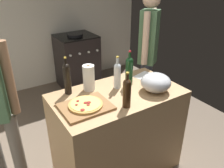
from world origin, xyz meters
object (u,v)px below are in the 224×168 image
wine_bottle_amber (129,70)px  wine_bottle_dark (67,77)px  mixing_bowl (156,82)px  paper_towel_roll (89,78)px  stove (77,61)px  wine_bottle_clear (117,74)px  person_in_red (148,52)px  wine_bottle_green (127,92)px  pizza (86,104)px

wine_bottle_amber → wine_bottle_dark: (-0.57, 0.15, 0.01)m
mixing_bowl → paper_towel_roll: (-0.51, 0.35, 0.04)m
stove → paper_towel_roll: bearing=-110.5°
wine_bottle_clear → person_in_red: size_ratio=0.18×
mixing_bowl → wine_bottle_green: wine_bottle_green is taller
wine_bottle_amber → paper_towel_roll: bearing=164.0°
stove → person_in_red: size_ratio=0.56×
wine_bottle_green → wine_bottle_dark: wine_bottle_dark is taller
pizza → mixing_bowl: (0.68, -0.08, 0.05)m
wine_bottle_green → person_in_red: (0.89, 0.78, -0.05)m
mixing_bowl → wine_bottle_amber: 0.28m
paper_towel_roll → wine_bottle_clear: bearing=-24.0°
wine_bottle_green → stove: 2.43m
wine_bottle_dark → stove: size_ratio=0.36×
wine_bottle_green → person_in_red: size_ratio=0.18×
paper_towel_roll → person_in_red: (1.01, 0.35, -0.04)m
pizza → mixing_bowl: bearing=-6.9°
pizza → mixing_bowl: 0.68m
pizza → wine_bottle_dark: size_ratio=0.80×
person_in_red → wine_bottle_amber: bearing=-143.8°
wine_bottle_clear → person_in_red: (0.76, 0.46, -0.05)m
wine_bottle_amber → wine_bottle_green: bearing=-128.7°
mixing_bowl → stove: 2.28m
paper_towel_roll → wine_bottle_green: size_ratio=0.80×
stove → pizza: bearing=-112.2°
person_in_red → wine_bottle_dark: bearing=-165.5°
paper_towel_roll → stove: bearing=69.5°
mixing_bowl → wine_bottle_amber: size_ratio=0.81×
mixing_bowl → paper_towel_roll: bearing=145.4°
wine_bottle_amber → wine_bottle_clear: size_ratio=1.09×
wine_bottle_dark → wine_bottle_clear: bearing=-18.6°
wine_bottle_amber → stove: (0.32, 1.96, -0.60)m
paper_towel_roll → wine_bottle_dark: wine_bottle_dark is taller
paper_towel_roll → wine_bottle_green: (0.12, -0.43, 0.02)m
wine_bottle_amber → stove: 2.08m
wine_bottle_dark → person_in_red: (1.20, 0.31, -0.07)m
wine_bottle_dark → person_in_red: person_in_red is taller
mixing_bowl → stove: mixing_bowl is taller
pizza → wine_bottle_clear: size_ratio=0.89×
pizza → person_in_red: bearing=27.7°
wine_bottle_dark → wine_bottle_clear: wine_bottle_dark is taller
pizza → paper_towel_roll: size_ratio=1.14×
wine_bottle_dark → wine_bottle_amber: bearing=-14.5°
paper_towel_roll → wine_bottle_amber: wine_bottle_amber is taller
wine_bottle_green → mixing_bowl: bearing=11.9°
stove → wine_bottle_clear: bearing=-103.0°
paper_towel_roll → wine_bottle_amber: 0.40m
pizza → wine_bottle_amber: wine_bottle_amber is taller
mixing_bowl → wine_bottle_green: (-0.39, -0.08, 0.05)m
paper_towel_roll → wine_bottle_clear: size_ratio=0.78×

